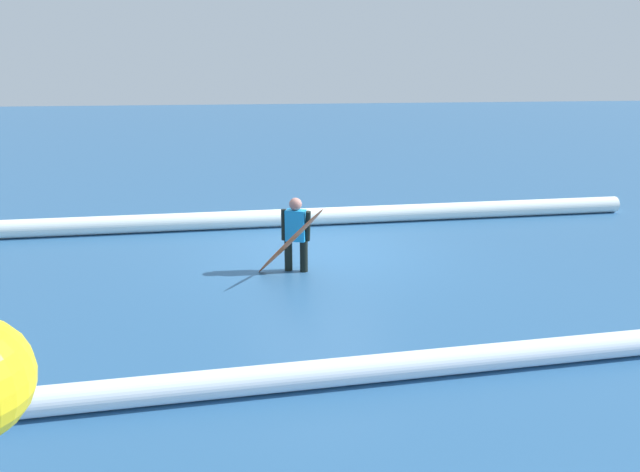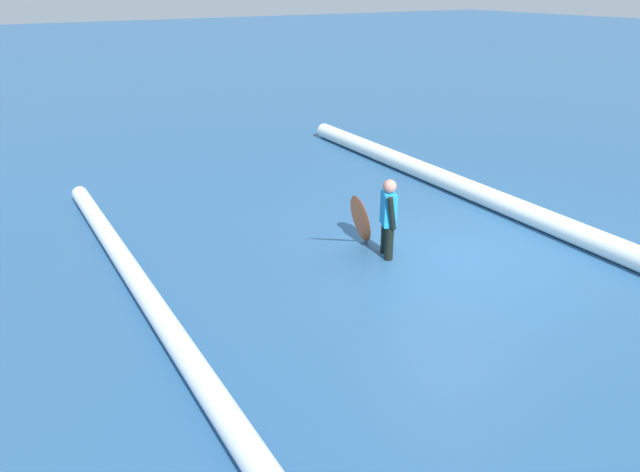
% 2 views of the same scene
% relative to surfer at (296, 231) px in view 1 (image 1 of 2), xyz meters
% --- Properties ---
extents(ground_plane, '(132.85, 132.85, 0.00)m').
position_rel_surfer_xyz_m(ground_plane, '(-0.67, -0.98, -0.73)').
color(ground_plane, '#2A5987').
extents(surfer, '(0.48, 0.34, 1.32)m').
position_rel_surfer_xyz_m(surfer, '(0.00, 0.00, 0.00)').
color(surfer, black).
rests_on(surfer, ground_plane).
extents(surfboard, '(1.14, 1.15, 1.33)m').
position_rel_surfer_xyz_m(surfboard, '(0.18, 0.40, -0.07)').
color(surfboard, '#E55926').
rests_on(surfboard, ground_plane).
extents(wave_crest_foreground, '(16.11, 1.06, 0.40)m').
position_rel_surfer_xyz_m(wave_crest_foreground, '(-0.65, -3.09, -0.53)').
color(wave_crest_foreground, white).
rests_on(wave_crest_foreground, ground_plane).
extents(wave_crest_midground, '(17.79, 0.70, 0.31)m').
position_rel_surfer_xyz_m(wave_crest_midground, '(-3.44, 3.92, -0.57)').
color(wave_crest_midground, white).
rests_on(wave_crest_midground, ground_plane).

